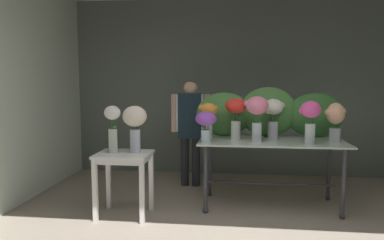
# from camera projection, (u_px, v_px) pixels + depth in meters

# --- Properties ---
(ground_plane) EXTENTS (7.27, 7.27, 0.00)m
(ground_plane) POSITION_uv_depth(u_px,v_px,m) (231.00, 206.00, 4.54)
(ground_plane) COLOR gray
(wall_back) EXTENTS (5.38, 0.12, 2.87)m
(wall_back) POSITION_uv_depth(u_px,v_px,m) (234.00, 88.00, 6.02)
(wall_back) COLOR slate
(wall_back) RESTS_ON ground
(wall_left) EXTENTS (0.12, 3.43, 2.87)m
(wall_left) POSITION_uv_depth(u_px,v_px,m) (23.00, 90.00, 4.70)
(wall_left) COLOR silver
(wall_left) RESTS_ON ground
(display_table_glass) EXTENTS (1.75, 0.85, 0.83)m
(display_table_glass) POSITION_uv_depth(u_px,v_px,m) (271.00, 151.00, 4.46)
(display_table_glass) COLOR beige
(display_table_glass) RESTS_ON ground
(side_table_white) EXTENTS (0.61, 0.51, 0.73)m
(side_table_white) POSITION_uv_depth(u_px,v_px,m) (124.00, 163.00, 4.15)
(side_table_white) COLOR white
(side_table_white) RESTS_ON ground
(florist) EXTENTS (0.57, 0.24, 1.55)m
(florist) POSITION_uv_depth(u_px,v_px,m) (190.00, 122.00, 5.32)
(florist) COLOR #232328
(florist) RESTS_ON ground
(foliage_backdrop) EXTENTS (1.88, 0.29, 0.64)m
(foliage_backdrop) POSITION_uv_depth(u_px,v_px,m) (268.00, 114.00, 4.72)
(foliage_backdrop) COLOR #477F3D
(foliage_backdrop) RESTS_ON display_table_glass
(vase_scarlet_roses) EXTENTS (0.28, 0.26, 0.51)m
(vase_scarlet_roses) POSITION_uv_depth(u_px,v_px,m) (236.00, 112.00, 4.46)
(vase_scarlet_roses) COLOR silver
(vase_scarlet_roses) RESTS_ON display_table_glass
(vase_rosy_carnations) EXTENTS (0.29, 0.26, 0.54)m
(vase_rosy_carnations) POSITION_uv_depth(u_px,v_px,m) (257.00, 111.00, 4.28)
(vase_rosy_carnations) COLOR silver
(vase_rosy_carnations) RESTS_ON display_table_glass
(vase_peach_dahlias) EXTENTS (0.24, 0.21, 0.46)m
(vase_peach_dahlias) POSITION_uv_depth(u_px,v_px,m) (335.00, 118.00, 4.31)
(vase_peach_dahlias) COLOR silver
(vase_peach_dahlias) RESTS_ON display_table_glass
(vase_ivory_stock) EXTENTS (0.27, 0.24, 0.50)m
(vase_ivory_stock) POSITION_uv_depth(u_px,v_px,m) (273.00, 113.00, 4.53)
(vase_ivory_stock) COLOR silver
(vase_ivory_stock) RESTS_ON display_table_glass
(vase_fuchsia_snapdragons) EXTENTS (0.25, 0.23, 0.49)m
(vase_fuchsia_snapdragons) POSITION_uv_depth(u_px,v_px,m) (310.00, 117.00, 4.13)
(vase_fuchsia_snapdragons) COLOR silver
(vase_fuchsia_snapdragons) RESTS_ON display_table_glass
(vase_sunset_ranunculus) EXTENTS (0.24, 0.21, 0.45)m
(vase_sunset_ranunculus) POSITION_uv_depth(u_px,v_px,m) (208.00, 115.00, 4.52)
(vase_sunset_ranunculus) COLOR silver
(vase_sunset_ranunculus) RESTS_ON display_table_glass
(vase_violet_hydrangea) EXTENTS (0.25, 0.25, 0.36)m
(vase_violet_hydrangea) POSITION_uv_depth(u_px,v_px,m) (206.00, 122.00, 4.26)
(vase_violet_hydrangea) COLOR silver
(vase_violet_hydrangea) RESTS_ON display_table_glass
(vase_white_roses_tall) EXTENTS (0.18, 0.18, 0.54)m
(vase_white_roses_tall) POSITION_uv_depth(u_px,v_px,m) (113.00, 125.00, 4.12)
(vase_white_roses_tall) COLOR silver
(vase_white_roses_tall) RESTS_ON side_table_white
(vase_cream_lisianthus_tall) EXTENTS (0.27, 0.27, 0.53)m
(vase_cream_lisianthus_tall) POSITION_uv_depth(u_px,v_px,m) (135.00, 122.00, 4.14)
(vase_cream_lisianthus_tall) COLOR silver
(vase_cream_lisianthus_tall) RESTS_ON side_table_white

